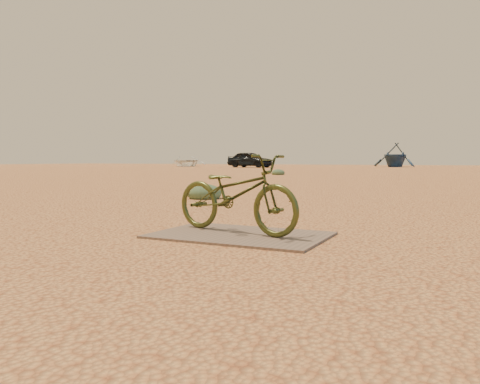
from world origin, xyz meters
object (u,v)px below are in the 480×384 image
at_px(bicycle, 236,194).
at_px(plywood_board, 240,235).
at_px(car, 250,160).
at_px(boat_far_left, 395,155).
at_px(boat_near_left, 186,161).

bearing_deg(bicycle, plywood_board, -117.45).
distance_m(car, boat_far_left, 14.34).
bearing_deg(plywood_board, bicycle, 140.37).
bearing_deg(boat_far_left, plywood_board, -73.88).
relative_size(bicycle, car, 0.34).
height_order(plywood_board, boat_near_left, boat_near_left).
xyz_separation_m(car, boat_far_left, (11.50, 8.55, 0.46)).
relative_size(plywood_board, boat_near_left, 0.31).
bearing_deg(plywood_board, boat_far_left, 95.78).
bearing_deg(boat_near_left, boat_far_left, -5.66).
bearing_deg(bicycle, boat_near_left, 45.38).
bearing_deg(boat_far_left, car, -133.03).
relative_size(car, boat_far_left, 0.94).
bearing_deg(car, boat_near_left, 80.45).
height_order(bicycle, boat_far_left, boat_far_left).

